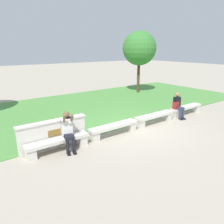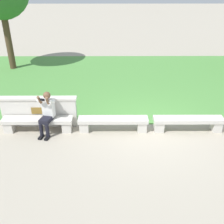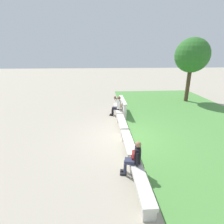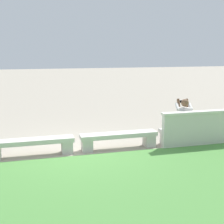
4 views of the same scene
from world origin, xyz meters
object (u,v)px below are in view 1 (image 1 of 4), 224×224
object	(u,v)px
bench_far	(186,109)
person_distant	(178,104)
bench_near	(114,128)
bench_mid	(155,117)
person_photographer	(68,129)
backpack	(176,105)
bench_main	(58,143)
tree_behind_wall	(139,48)

from	to	relation	value
bench_far	person_distant	distance (m)	0.86
bench_near	bench_mid	xyz separation A→B (m)	(2.35, 0.00, 0.00)
bench_mid	person_photographer	bearing A→B (deg)	-179.01
bench_far	backpack	distance (m)	0.92
bench_main	tree_behind_wall	world-z (taller)	tree_behind_wall
tree_behind_wall	bench_main	bearing A→B (deg)	-147.71
bench_main	bench_mid	distance (m)	4.70
person_distant	tree_behind_wall	distance (m)	6.95
bench_mid	backpack	size ratio (longest dim) A/B	5.07
person_photographer	tree_behind_wall	xyz separation A→B (m)	(8.71, 5.80, 2.56)
bench_main	tree_behind_wall	xyz separation A→B (m)	(9.07, 5.73, 2.99)
bench_far	person_photographer	xyz separation A→B (m)	(-6.69, -0.07, 0.43)
bench_near	bench_far	size ratio (longest dim) A/B	1.00
bench_main	person_photographer	bearing A→B (deg)	-11.93
bench_far	person_distant	xyz separation A→B (m)	(-0.77, -0.07, 0.37)
bench_main	bench_mid	size ratio (longest dim) A/B	1.00
bench_mid	backpack	distance (m)	1.52
bench_main	backpack	size ratio (longest dim) A/B	5.07
person_photographer	tree_behind_wall	world-z (taller)	tree_behind_wall
bench_mid	tree_behind_wall	world-z (taller)	tree_behind_wall
bench_mid	backpack	bearing A→B (deg)	-0.46
person_photographer	bench_main	bearing A→B (deg)	168.07
bench_mid	backpack	xyz separation A→B (m)	(1.48, -0.01, 0.32)
bench_near	tree_behind_wall	world-z (taller)	tree_behind_wall
bench_far	backpack	bearing A→B (deg)	-179.21
person_distant	person_photographer	bearing A→B (deg)	-179.91
person_distant	backpack	xyz separation A→B (m)	(-0.10, 0.05, -0.05)
bench_near	backpack	xyz separation A→B (m)	(3.83, -0.01, 0.32)
bench_main	person_photographer	size ratio (longest dim) A/B	1.64
bench_main	backpack	bearing A→B (deg)	-0.11
bench_far	person_distant	size ratio (longest dim) A/B	1.72
bench_far	tree_behind_wall	world-z (taller)	tree_behind_wall
bench_near	bench_mid	world-z (taller)	same
bench_mid	tree_behind_wall	bearing A→B (deg)	52.69
bench_mid	person_distant	distance (m)	1.62
person_photographer	backpack	bearing A→B (deg)	0.62
backpack	bench_near	bearing A→B (deg)	179.82
bench_far	bench_main	bearing A→B (deg)	180.00
bench_far	person_photographer	size ratio (longest dim) A/B	1.64
person_photographer	bench_near	bearing A→B (deg)	2.15
bench_mid	bench_main	bearing A→B (deg)	180.00
bench_near	person_photographer	xyz separation A→B (m)	(-1.99, -0.07, 0.43)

